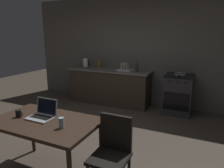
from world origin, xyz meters
name	(u,v)px	position (x,y,z in m)	size (l,w,h in m)	color
ground_plane	(79,146)	(0.00, 0.00, 0.00)	(12.00, 12.00, 0.00)	#473D33
back_wall	(145,51)	(0.30, 2.56, 1.35)	(6.40, 0.10, 2.70)	#5E5A55
kitchen_counter	(109,86)	(-0.52, 2.21, 0.45)	(2.16, 0.64, 0.89)	#382D23
stove_oven	(178,94)	(1.22, 2.21, 0.44)	(0.60, 0.62, 0.89)	#2D2D30
dining_table	(45,126)	(0.03, -0.73, 0.67)	(1.30, 0.78, 0.75)	#332319
chair	(112,150)	(0.88, -0.63, 0.51)	(0.40, 0.40, 0.88)	black
laptop	(42,114)	(-0.06, -0.68, 0.79)	(0.32, 0.26, 0.23)	#99999E
electric_kettle	(86,63)	(-1.23, 2.21, 1.01)	(0.17, 0.15, 0.25)	black
bottle	(137,67)	(0.24, 2.16, 1.02)	(0.07, 0.07, 0.26)	#2D2D33
frying_pan	(180,74)	(1.23, 2.18, 0.92)	(0.24, 0.42, 0.05)	gray
coffee_mug	(19,113)	(-0.34, -0.79, 0.79)	(0.11, 0.07, 0.09)	black
drinking_glass	(61,123)	(0.35, -0.81, 0.81)	(0.06, 0.06, 0.12)	#99B7C6
dish_rack	(125,69)	(-0.09, 2.21, 0.94)	(0.34, 0.26, 0.21)	silver
bottle_b	(99,63)	(-0.86, 2.29, 1.03)	(0.07, 0.07, 0.29)	#8C601E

